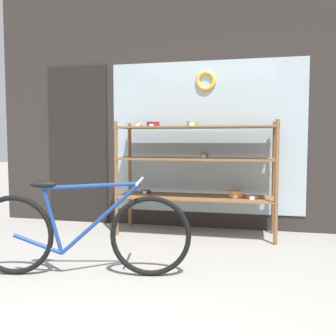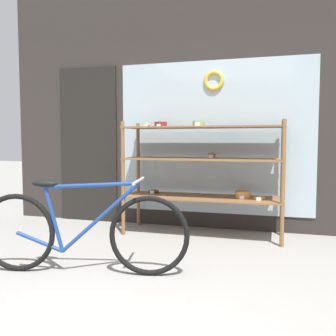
# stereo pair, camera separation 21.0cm
# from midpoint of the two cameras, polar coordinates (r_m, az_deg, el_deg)

# --- Properties ---
(storefront_facade) EXTENTS (5.27, 0.13, 3.65)m
(storefront_facade) POSITION_cam_midpoint_polar(r_m,az_deg,el_deg) (4.85, 1.74, 11.99)
(storefront_facade) COLOR #2D2826
(storefront_facade) RESTS_ON ground_plane
(display_case) EXTENTS (1.84, 0.55, 1.34)m
(display_case) POSITION_cam_midpoint_polar(r_m,az_deg,el_deg) (4.39, 2.94, 0.63)
(display_case) COLOR brown
(display_case) RESTS_ON ground_plane
(bicycle) EXTENTS (1.78, 0.51, 0.80)m
(bicycle) POSITION_cam_midpoint_polar(r_m,az_deg,el_deg) (3.23, -14.99, -9.48)
(bicycle) COLOR black
(bicycle) RESTS_ON ground_plane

